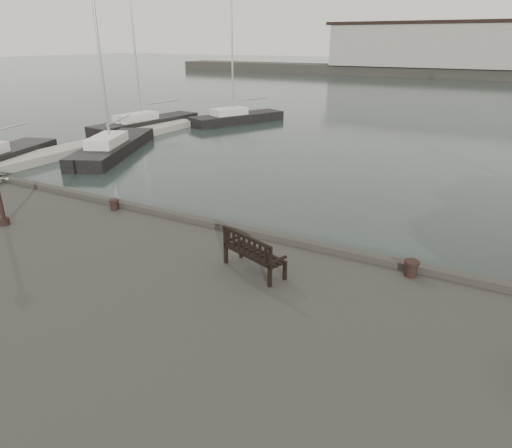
{
  "coord_description": "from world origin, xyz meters",
  "views": [
    {
      "loc": [
        5.55,
        -11.32,
        7.1
      ],
      "look_at": [
        -0.42,
        -0.5,
        2.1
      ],
      "focal_mm": 32.0,
      "sensor_mm": 36.0,
      "label": 1
    }
  ],
  "objects_px": {
    "bollard_right": "(411,268)",
    "yacht_b": "(147,126)",
    "bench": "(254,260)",
    "yacht_c": "(114,150)",
    "yacht_d": "(238,120)",
    "bollard_left": "(114,205)"
  },
  "relations": [
    {
      "from": "bollard_left",
      "to": "yacht_d",
      "type": "relative_size",
      "value": 0.03
    },
    {
      "from": "bollard_left",
      "to": "yacht_b",
      "type": "relative_size",
      "value": 0.03
    },
    {
      "from": "bench",
      "to": "yacht_b",
      "type": "xyz_separation_m",
      "value": [
        -22.29,
        21.0,
        -1.64
      ]
    },
    {
      "from": "bollard_left",
      "to": "yacht_c",
      "type": "distance_m",
      "value": 15.97
    },
    {
      "from": "bollard_right",
      "to": "yacht_b",
      "type": "distance_m",
      "value": 32.31
    },
    {
      "from": "yacht_d",
      "to": "yacht_c",
      "type": "bearing_deg",
      "value": -69.23
    },
    {
      "from": "bench",
      "to": "bollard_left",
      "type": "distance_m",
      "value": 6.74
    },
    {
      "from": "bench",
      "to": "bollard_right",
      "type": "xyz_separation_m",
      "value": [
        3.59,
        1.71,
        -0.13
      ]
    },
    {
      "from": "bollard_left",
      "to": "yacht_c",
      "type": "relative_size",
      "value": 0.03
    },
    {
      "from": "bench",
      "to": "yacht_c",
      "type": "bearing_deg",
      "value": 163.62
    },
    {
      "from": "yacht_d",
      "to": "bench",
      "type": "bearing_deg",
      "value": -33.64
    },
    {
      "from": "bench",
      "to": "bollard_left",
      "type": "height_order",
      "value": "bench"
    },
    {
      "from": "bollard_left",
      "to": "yacht_b",
      "type": "height_order",
      "value": "yacht_b"
    },
    {
      "from": "bench",
      "to": "yacht_b",
      "type": "relative_size",
      "value": 0.14
    },
    {
      "from": "bollard_right",
      "to": "yacht_c",
      "type": "relative_size",
      "value": 0.03
    },
    {
      "from": "yacht_c",
      "to": "yacht_b",
      "type": "bearing_deg",
      "value": 93.45
    },
    {
      "from": "bollard_left",
      "to": "bollard_right",
      "type": "height_order",
      "value": "bollard_right"
    },
    {
      "from": "yacht_b",
      "to": "bench",
      "type": "bearing_deg",
      "value": -37.54
    },
    {
      "from": "bollard_left",
      "to": "yacht_b",
      "type": "distance_m",
      "value": 24.99
    },
    {
      "from": "bollard_right",
      "to": "yacht_b",
      "type": "relative_size",
      "value": 0.03
    },
    {
      "from": "bollard_right",
      "to": "yacht_b",
      "type": "height_order",
      "value": "yacht_b"
    },
    {
      "from": "bollard_right",
      "to": "yacht_c",
      "type": "bearing_deg",
      "value": 152.71
    }
  ]
}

